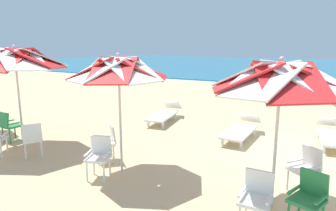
{
  "coord_description": "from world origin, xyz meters",
  "views": [
    {
      "loc": [
        0.46,
        -7.9,
        2.73
      ],
      "look_at": [
        -3.39,
        -0.47,
        1.0
      ],
      "focal_mm": 32.52,
      "sensor_mm": 36.0,
      "label": 1
    }
  ],
  "objects": [
    {
      "name": "plastic_chair_3",
      "position": [
        -3.91,
        -2.54,
        0.5
      ],
      "size": [
        0.63,
        0.63,
        0.87
      ],
      "color": "white",
      "rests_on": "ground"
    },
    {
      "name": "sun_lounger_1",
      "position": [
        0.78,
        1.22,
        0.28
      ],
      "size": [
        0.85,
        2.2,
        0.62
      ],
      "color": "white",
      "rests_on": "ground"
    },
    {
      "name": "ground_plane",
      "position": [
        0.0,
        0.0,
        0.0
      ],
      "size": [
        80.0,
        80.0,
        0.0
      ],
      "primitive_type": "plane",
      "color": "#D3B784"
    },
    {
      "name": "beach_umbrella_2",
      "position": [
        -6.51,
        -2.81,
        2.32
      ],
      "size": [
        2.52,
        2.52,
        2.68
      ],
      "color": "silver",
      "rests_on": "ground"
    },
    {
      "name": "plastic_chair_0",
      "position": [
        -0.28,
        -3.6,
        0.5
      ],
      "size": [
        0.45,
        0.48,
        0.87
      ],
      "color": "white",
      "rests_on": "ground"
    },
    {
      "name": "beach_umbrella_1",
      "position": [
        -3.26,
        -2.88,
        2.2
      ],
      "size": [
        2.09,
        2.09,
        2.54
      ],
      "color": "silver",
      "rests_on": "ground"
    },
    {
      "name": "plastic_chair_5",
      "position": [
        -5.63,
        -3.21,
        0.5
      ],
      "size": [
        0.63,
        0.62,
        0.87
      ],
      "color": "white",
      "rests_on": "ground"
    },
    {
      "name": "sun_lounger_3",
      "position": [
        -4.45,
        1.31,
        0.28
      ],
      "size": [
        0.9,
        2.21,
        0.62
      ],
      "color": "white",
      "rests_on": "ground"
    },
    {
      "name": "beach_umbrella_0",
      "position": [
        -0.15,
        -2.94,
        2.18
      ],
      "size": [
        2.26,
        2.26,
        2.53
      ],
      "color": "silver",
      "rests_on": "ground"
    },
    {
      "name": "plastic_chair_1",
      "position": [
        0.31,
        -2.07,
        0.5
      ],
      "size": [
        0.63,
        0.63,
        0.87
      ],
      "color": "white",
      "rests_on": "ground"
    },
    {
      "name": "surf_foam",
      "position": [
        0.0,
        12.52,
        0.01
      ],
      "size": [
        80.0,
        0.7,
        0.01
      ],
      "primitive_type": "cube",
      "color": "white",
      "rests_on": "ground"
    },
    {
      "name": "plastic_chair_6",
      "position": [
        -7.24,
        -2.67,
        0.5
      ],
      "size": [
        0.48,
        0.51,
        0.87
      ],
      "color": "#2D8C4C",
      "rests_on": "ground"
    },
    {
      "name": "plastic_chair_2",
      "position": [
        0.42,
        -3.26,
        0.5
      ],
      "size": [
        0.57,
        0.59,
        0.87
      ],
      "color": "#2D8C4C",
      "rests_on": "ground"
    },
    {
      "name": "sea",
      "position": [
        0.0,
        30.82,
        0.05
      ],
      "size": [
        80.0,
        36.0,
        0.1
      ],
      "primitive_type": "cube",
      "color": "teal",
      "rests_on": "ground"
    },
    {
      "name": "plastic_chair_4",
      "position": [
        -3.48,
        -3.34,
        0.5
      ],
      "size": [
        0.56,
        0.58,
        0.87
      ],
      "color": "white",
      "rests_on": "ground"
    },
    {
      "name": "sun_lounger_2",
      "position": [
        -1.55,
        0.6,
        0.28
      ],
      "size": [
        0.72,
        2.17,
        0.62
      ],
      "color": "white",
      "rests_on": "ground"
    }
  ]
}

